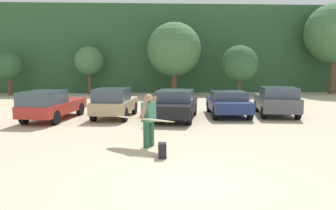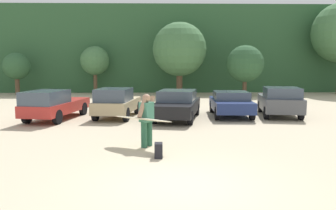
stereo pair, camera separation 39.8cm
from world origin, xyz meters
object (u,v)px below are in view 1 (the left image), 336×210
object	(u,v)px
person_adult	(149,117)
surfboard_cream	(145,119)
parked_car_tan	(114,103)
parked_car_dark_gray	(277,101)
backpack_dropped	(162,150)
parked_car_navy	(228,103)
parked_car_red	(51,105)
parked_car_black	(175,104)

from	to	relation	value
person_adult	surfboard_cream	bearing A→B (deg)	77.82
parked_car_tan	surfboard_cream	xyz separation A→B (m)	(1.67, -6.54, 0.17)
parked_car_dark_gray	backpack_dropped	size ratio (longest dim) A/B	9.50
surfboard_cream	backpack_dropped	world-z (taller)	surfboard_cream
person_adult	surfboard_cream	distance (m)	0.19
parked_car_navy	parked_car_dark_gray	distance (m)	2.63
parked_car_navy	person_adult	size ratio (longest dim) A/B	2.36
parked_car_red	parked_car_navy	bearing A→B (deg)	-73.08
person_adult	surfboard_cream	xyz separation A→B (m)	(-0.13, -0.13, -0.04)
backpack_dropped	parked_car_black	bearing A→B (deg)	82.82
parked_car_dark_gray	surfboard_cream	distance (m)	9.84
parked_car_navy	backpack_dropped	xyz separation A→B (m)	(-3.86, -8.28, -0.49)
parked_car_navy	surfboard_cream	distance (m)	8.26
backpack_dropped	parked_car_navy	bearing A→B (deg)	64.99
parked_car_red	surfboard_cream	distance (m)	7.58
parked_car_tan	parked_car_navy	distance (m)	6.09
parked_car_navy	parked_car_black	bearing A→B (deg)	110.63
backpack_dropped	parked_car_dark_gray	bearing A→B (deg)	51.58
parked_car_red	parked_car_black	distance (m)	6.20
person_adult	parked_car_tan	bearing A→B (deg)	-40.80
parked_car_navy	person_adult	world-z (taller)	person_adult
parked_car_black	surfboard_cream	bearing A→B (deg)	177.91
parked_car_black	parked_car_dark_gray	world-z (taller)	parked_car_dark_gray
person_adult	backpack_dropped	distance (m)	1.69
parked_car_tan	parked_car_dark_gray	xyz separation A→B (m)	(8.71, 0.34, 0.01)
parked_car_red	parked_car_tan	xyz separation A→B (m)	(3.06, 0.63, 0.01)
parked_car_red	person_adult	world-z (taller)	person_adult
parked_car_tan	surfboard_cream	distance (m)	6.76
parked_car_red	parked_car_tan	size ratio (longest dim) A/B	1.16
backpack_dropped	surfboard_cream	bearing A→B (deg)	112.49
parked_car_tan	backpack_dropped	size ratio (longest dim) A/B	9.30
parked_car_tan	surfboard_cream	size ratio (longest dim) A/B	1.82
parked_car_black	backpack_dropped	distance (m)	7.43
parked_car_tan	parked_car_navy	size ratio (longest dim) A/B	0.99
parked_car_red	surfboard_cream	xyz separation A→B (m)	(4.74, -5.91, 0.18)
parked_car_navy	person_adult	bearing A→B (deg)	151.11
person_adult	parked_car_red	bearing A→B (deg)	-16.41
parked_car_red	person_adult	bearing A→B (deg)	-129.63
parked_car_red	parked_car_dark_gray	bearing A→B (deg)	-75.04
parked_car_tan	person_adult	size ratio (longest dim) A/B	2.32
parked_car_navy	parked_car_red	bearing A→B (deg)	99.73
parked_car_navy	backpack_dropped	bearing A→B (deg)	158.06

